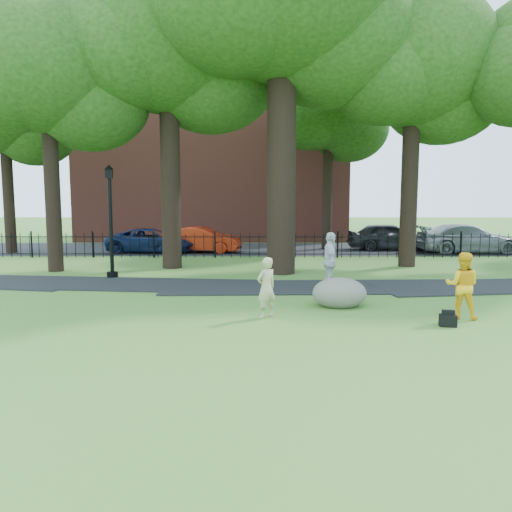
{
  "coord_description": "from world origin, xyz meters",
  "views": [
    {
      "loc": [
        -0.87,
        -12.26,
        2.97
      ],
      "look_at": [
        -0.94,
        2.0,
        1.27
      ],
      "focal_mm": 35.0,
      "sensor_mm": 36.0,
      "label": 1
    }
  ],
  "objects_px": {
    "woman": "(266,287)",
    "red_sedan": "(202,240)",
    "lamppost": "(111,223)",
    "man": "(462,285)",
    "boulder": "(339,291)",
    "big_tree": "(286,1)"
  },
  "relations": [
    {
      "from": "big_tree",
      "to": "man",
      "type": "bearing_deg",
      "value": -61.43
    },
    {
      "from": "big_tree",
      "to": "woman",
      "type": "xyz_separation_m",
      "value": [
        -0.81,
        -7.26,
        -9.39
      ]
    },
    {
      "from": "woman",
      "to": "lamppost",
      "type": "relative_size",
      "value": 0.36
    },
    {
      "from": "big_tree",
      "to": "boulder",
      "type": "xyz_separation_m",
      "value": [
        1.2,
        -6.03,
        -9.71
      ]
    },
    {
      "from": "woman",
      "to": "lamppost",
      "type": "bearing_deg",
      "value": -84.46
    },
    {
      "from": "big_tree",
      "to": "woman",
      "type": "height_order",
      "value": "big_tree"
    },
    {
      "from": "boulder",
      "to": "lamppost",
      "type": "bearing_deg",
      "value": 147.71
    },
    {
      "from": "red_sedan",
      "to": "boulder",
      "type": "bearing_deg",
      "value": -149.9
    },
    {
      "from": "big_tree",
      "to": "boulder",
      "type": "distance_m",
      "value": 11.5
    },
    {
      "from": "man",
      "to": "lamppost",
      "type": "bearing_deg",
      "value": -7.63
    },
    {
      "from": "big_tree",
      "to": "red_sedan",
      "type": "distance_m",
      "value": 12.53
    },
    {
      "from": "big_tree",
      "to": "boulder",
      "type": "height_order",
      "value": "big_tree"
    },
    {
      "from": "woman",
      "to": "man",
      "type": "relative_size",
      "value": 0.92
    },
    {
      "from": "man",
      "to": "woman",
      "type": "bearing_deg",
      "value": 21.97
    },
    {
      "from": "big_tree",
      "to": "boulder",
      "type": "bearing_deg",
      "value": -78.77
    },
    {
      "from": "big_tree",
      "to": "man",
      "type": "relative_size",
      "value": 8.8
    },
    {
      "from": "red_sedan",
      "to": "big_tree",
      "type": "bearing_deg",
      "value": -142.12
    },
    {
      "from": "lamppost",
      "to": "man",
      "type": "bearing_deg",
      "value": -39.46
    },
    {
      "from": "woman",
      "to": "boulder",
      "type": "relative_size",
      "value": 1.02
    },
    {
      "from": "woman",
      "to": "red_sedan",
      "type": "distance_m",
      "value": 14.77
    },
    {
      "from": "boulder",
      "to": "lamppost",
      "type": "relative_size",
      "value": 0.36
    },
    {
      "from": "boulder",
      "to": "lamppost",
      "type": "height_order",
      "value": "lamppost"
    }
  ]
}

